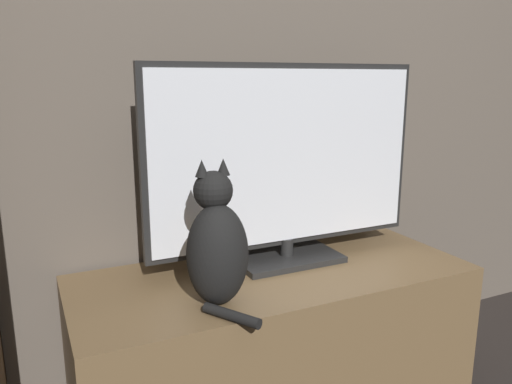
{
  "coord_description": "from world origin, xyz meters",
  "views": [
    {
      "loc": [
        -0.69,
        -0.41,
        1.09
      ],
      "look_at": [
        -0.08,
        0.89,
        0.76
      ],
      "focal_mm": 35.0,
      "sensor_mm": 36.0,
      "label": 1
    }
  ],
  "objects": [
    {
      "name": "cat",
      "position": [
        -0.24,
        0.79,
        0.65
      ],
      "size": [
        0.18,
        0.28,
        0.4
      ],
      "rotation": [
        0.0,
        0.0,
        -0.06
      ],
      "color": "black",
      "rests_on": "tv_stand"
    },
    {
      "name": "tv",
      "position": [
        0.08,
        0.99,
        0.81
      ],
      "size": [
        0.96,
        0.21,
        0.65
      ],
      "color": "black",
      "rests_on": "tv_stand"
    },
    {
      "name": "wall_back",
      "position": [
        0.0,
        1.22,
        1.3
      ],
      "size": [
        4.8,
        0.05,
        2.6
      ],
      "color": "#60564C",
      "rests_on": "ground_plane"
    },
    {
      "name": "tv_stand",
      "position": [
        0.0,
        0.92,
        0.24
      ],
      "size": [
        1.26,
        0.53,
        0.48
      ],
      "color": "brown",
      "rests_on": "ground_plane"
    }
  ]
}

